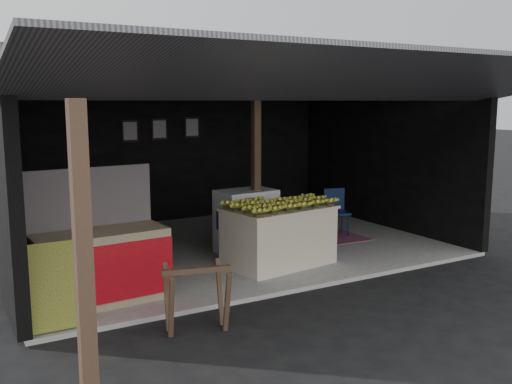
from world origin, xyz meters
TOP-DOWN VIEW (x-y plane):
  - ground at (0.00, 0.00)m, footprint 80.00×80.00m
  - concrete_slab at (0.00, 2.50)m, footprint 7.00×5.00m
  - shophouse at (0.00, 2.82)m, footprint 7.40×7.29m
  - banana_table at (0.21, 1.06)m, footprint 1.71×1.19m
  - banana_pile at (0.21, 1.06)m, footprint 1.58×1.08m
  - white_crate at (0.16, 1.96)m, footprint 0.95×0.68m
  - neighbor_stall at (-2.51, 0.79)m, footprint 1.62×0.81m
  - green_signboard at (-3.21, 0.21)m, footprint 0.62×0.29m
  - sawhorse at (-1.83, -0.52)m, footprint 0.77×0.77m
  - water_barrel at (1.16, 1.23)m, footprint 0.33×0.33m
  - plastic_chair at (2.16, 2.22)m, footprint 0.49×0.49m
  - magenta_rug at (1.73, 2.03)m, footprint 1.51×1.02m
  - picture_frames at (-0.17, 4.89)m, footprint 1.62×0.04m

SIDE VIEW (x-z plane):
  - ground at x=0.00m, z-range 0.00..0.00m
  - concrete_slab at x=0.00m, z-range 0.00..0.06m
  - magenta_rug at x=1.73m, z-range 0.06..0.07m
  - water_barrel at x=1.16m, z-range 0.06..0.55m
  - sawhorse at x=-1.83m, z-range 0.10..0.82m
  - banana_table at x=0.21m, z-range 0.06..0.94m
  - green_signboard at x=-3.21m, z-range 0.07..0.99m
  - neighbor_stall at x=-2.51m, z-range -0.26..1.36m
  - plastic_chair at x=2.16m, z-range 0.13..0.97m
  - white_crate at x=0.16m, z-range 0.06..1.07m
  - banana_pile at x=0.21m, z-range 0.94..1.11m
  - picture_frames at x=-0.17m, z-range 1.70..2.16m
  - shophouse at x=0.00m, z-range 0.59..3.61m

